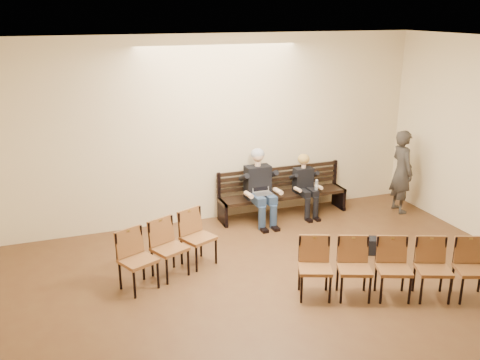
{
  "coord_description": "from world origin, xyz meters",
  "views": [
    {
      "loc": [
        -3.03,
        -4.34,
        3.92
      ],
      "look_at": [
        0.08,
        4.05,
        1.04
      ],
      "focal_mm": 40.0,
      "sensor_mm": 36.0,
      "label": 1
    }
  ],
  "objects_px": {
    "passerby": "(402,165)",
    "chair_row_back": "(394,270)",
    "bench": "(283,204)",
    "chair_row_front": "(170,249)",
    "water_bottle": "(316,190)",
    "seated_woman": "(305,189)",
    "bag": "(369,245)",
    "laptop": "(263,196)",
    "seated_man": "(260,186)"
  },
  "relations": [
    {
      "from": "seated_man",
      "to": "bag",
      "type": "bearing_deg",
      "value": -58.68
    },
    {
      "from": "seated_man",
      "to": "chair_row_back",
      "type": "height_order",
      "value": "seated_man"
    },
    {
      "from": "laptop",
      "to": "bag",
      "type": "relative_size",
      "value": 0.92
    },
    {
      "from": "passerby",
      "to": "water_bottle",
      "type": "bearing_deg",
      "value": 86.11
    },
    {
      "from": "laptop",
      "to": "chair_row_front",
      "type": "height_order",
      "value": "chair_row_front"
    },
    {
      "from": "bench",
      "to": "seated_man",
      "type": "distance_m",
      "value": 0.75
    },
    {
      "from": "bench",
      "to": "chair_row_back",
      "type": "xyz_separation_m",
      "value": [
        0.12,
        -3.43,
        0.21
      ]
    },
    {
      "from": "passerby",
      "to": "chair_row_back",
      "type": "distance_m",
      "value": 3.61
    },
    {
      "from": "laptop",
      "to": "passerby",
      "type": "xyz_separation_m",
      "value": [
        2.84,
        -0.31,
        0.39
      ]
    },
    {
      "from": "seated_woman",
      "to": "laptop",
      "type": "relative_size",
      "value": 3.26
    },
    {
      "from": "passerby",
      "to": "laptop",
      "type": "bearing_deg",
      "value": 88.93
    },
    {
      "from": "bench",
      "to": "chair_row_front",
      "type": "xyz_separation_m",
      "value": [
        -2.67,
        -1.71,
        0.22
      ]
    },
    {
      "from": "seated_man",
      "to": "chair_row_back",
      "type": "bearing_deg",
      "value": -78.44
    },
    {
      "from": "bench",
      "to": "seated_woman",
      "type": "distance_m",
      "value": 0.53
    },
    {
      "from": "bag",
      "to": "chair_row_front",
      "type": "bearing_deg",
      "value": 173.71
    },
    {
      "from": "seated_woman",
      "to": "bag",
      "type": "height_order",
      "value": "seated_woman"
    },
    {
      "from": "chair_row_front",
      "to": "chair_row_back",
      "type": "bearing_deg",
      "value": -55.93
    },
    {
      "from": "laptop",
      "to": "bag",
      "type": "bearing_deg",
      "value": -67.5
    },
    {
      "from": "seated_woman",
      "to": "chair_row_back",
      "type": "bearing_deg",
      "value": -95.07
    },
    {
      "from": "water_bottle",
      "to": "bag",
      "type": "relative_size",
      "value": 0.6
    },
    {
      "from": "chair_row_back",
      "to": "passerby",
      "type": "bearing_deg",
      "value": 73.91
    },
    {
      "from": "bench",
      "to": "laptop",
      "type": "relative_size",
      "value": 7.91
    },
    {
      "from": "seated_man",
      "to": "chair_row_back",
      "type": "distance_m",
      "value": 3.39
    },
    {
      "from": "seated_man",
      "to": "water_bottle",
      "type": "xyz_separation_m",
      "value": [
        1.11,
        -0.2,
        -0.16
      ]
    },
    {
      "from": "seated_woman",
      "to": "water_bottle",
      "type": "height_order",
      "value": "seated_woman"
    },
    {
      "from": "seated_woman",
      "to": "passerby",
      "type": "distance_m",
      "value": 1.99
    },
    {
      "from": "passerby",
      "to": "chair_row_back",
      "type": "bearing_deg",
      "value": 147.67
    },
    {
      "from": "chair_row_back",
      "to": "bench",
      "type": "bearing_deg",
      "value": 113.51
    },
    {
      "from": "bench",
      "to": "water_bottle",
      "type": "relative_size",
      "value": 12.14
    },
    {
      "from": "seated_man",
      "to": "passerby",
      "type": "xyz_separation_m",
      "value": [
        2.85,
        -0.48,
        0.24
      ]
    },
    {
      "from": "water_bottle",
      "to": "chair_row_front",
      "type": "height_order",
      "value": "chair_row_front"
    },
    {
      "from": "seated_woman",
      "to": "water_bottle",
      "type": "distance_m",
      "value": 0.24
    },
    {
      "from": "chair_row_front",
      "to": "laptop",
      "type": "bearing_deg",
      "value": 9.47
    },
    {
      "from": "water_bottle",
      "to": "seated_woman",
      "type": "bearing_deg",
      "value": 124.59
    },
    {
      "from": "water_bottle",
      "to": "chair_row_front",
      "type": "relative_size",
      "value": 0.13
    },
    {
      "from": "water_bottle",
      "to": "chair_row_back",
      "type": "height_order",
      "value": "chair_row_back"
    },
    {
      "from": "water_bottle",
      "to": "laptop",
      "type": "bearing_deg",
      "value": 178.23
    },
    {
      "from": "bag",
      "to": "chair_row_front",
      "type": "distance_m",
      "value": 3.34
    },
    {
      "from": "seated_woman",
      "to": "chair_row_front",
      "type": "distance_m",
      "value": 3.48
    },
    {
      "from": "laptop",
      "to": "passerby",
      "type": "relative_size",
      "value": 0.17
    },
    {
      "from": "bench",
      "to": "passerby",
      "type": "xyz_separation_m",
      "value": [
        2.3,
        -0.6,
        0.73
      ]
    },
    {
      "from": "bench",
      "to": "seated_woman",
      "type": "height_order",
      "value": "seated_woman"
    },
    {
      "from": "seated_man",
      "to": "bag",
      "type": "xyz_separation_m",
      "value": [
        1.19,
        -1.95,
        -0.58
      ]
    },
    {
      "from": "bench",
      "to": "chair_row_front",
      "type": "bearing_deg",
      "value": -147.39
    },
    {
      "from": "seated_man",
      "to": "bench",
      "type": "bearing_deg",
      "value": 12.22
    },
    {
      "from": "passerby",
      "to": "chair_row_back",
      "type": "relative_size",
      "value": 0.72
    },
    {
      "from": "laptop",
      "to": "seated_man",
      "type": "bearing_deg",
      "value": 81.19
    },
    {
      "from": "bag",
      "to": "passerby",
      "type": "distance_m",
      "value": 2.37
    },
    {
      "from": "bench",
      "to": "chair_row_front",
      "type": "relative_size",
      "value": 1.62
    },
    {
      "from": "seated_woman",
      "to": "chair_row_front",
      "type": "height_order",
      "value": "seated_woman"
    }
  ]
}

